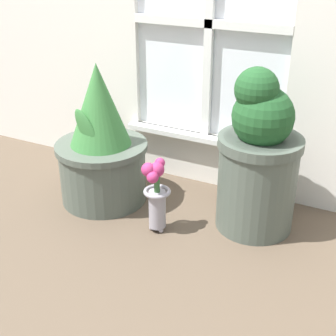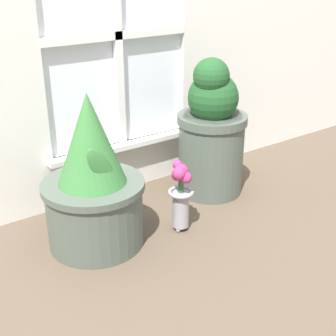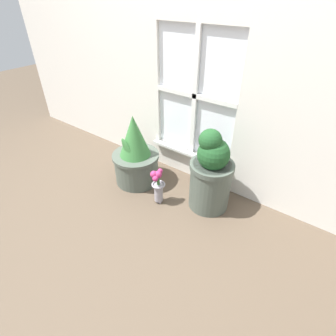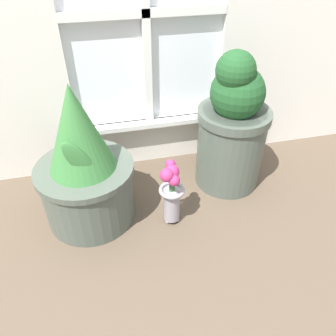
% 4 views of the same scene
% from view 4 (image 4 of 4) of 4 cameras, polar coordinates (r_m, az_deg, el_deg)
% --- Properties ---
extents(ground_plane, '(10.00, 10.00, 0.00)m').
position_cam_4_polar(ground_plane, '(1.37, 1.82, -12.54)').
color(ground_plane, brown).
extents(potted_plant_left, '(0.40, 0.40, 0.62)m').
position_cam_4_polar(potted_plant_left, '(1.35, -14.36, -0.24)').
color(potted_plant_left, '#4C564C').
rests_on(potted_plant_left, ground_plane).
extents(potted_plant_right, '(0.32, 0.32, 0.65)m').
position_cam_4_polar(potted_plant_right, '(1.51, 11.12, 6.74)').
color(potted_plant_right, '#4C564C').
rests_on(potted_plant_right, ground_plane).
extents(flower_vase, '(0.11, 0.11, 0.31)m').
position_cam_4_polar(flower_vase, '(1.33, 0.60, -3.97)').
color(flower_vase, '#99939E').
rests_on(flower_vase, ground_plane).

